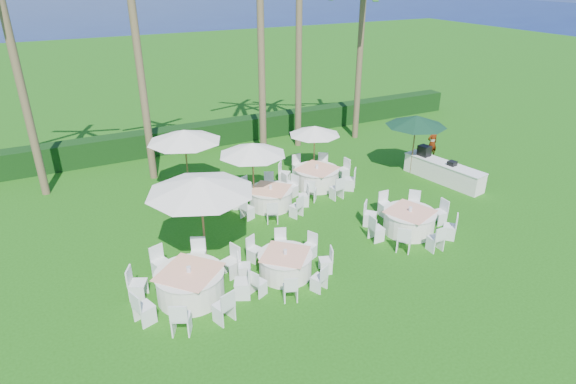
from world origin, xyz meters
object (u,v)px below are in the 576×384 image
(banquet_table_e, at_px, (271,197))
(umbrella_a, at_px, (200,185))
(banquet_table_a, at_px, (190,284))
(buffet_table, at_px, (443,171))
(umbrella_b, at_px, (252,149))
(banquet_table_b, at_px, (285,264))
(umbrella_d, at_px, (315,130))
(banquet_table_f, at_px, (317,177))
(umbrella_green, at_px, (416,121))
(banquet_table_c, at_px, (409,221))
(umbrella_c, at_px, (184,136))
(staff_person, at_px, (432,143))

(banquet_table_e, distance_m, umbrella_a, 4.93)
(banquet_table_a, xyz_separation_m, buffet_table, (12.41, 3.00, 0.01))
(umbrella_a, relative_size, umbrella_b, 1.28)
(banquet_table_a, bearing_deg, umbrella_b, 48.99)
(banquet_table_b, distance_m, umbrella_d, 8.24)
(banquet_table_f, distance_m, buffet_table, 5.65)
(buffet_table, bearing_deg, umbrella_green, 114.08)
(umbrella_b, relative_size, buffet_table, 0.68)
(banquet_table_c, xyz_separation_m, umbrella_d, (-0.41, 6.13, 1.68))
(umbrella_b, height_order, umbrella_c, umbrella_c)
(umbrella_b, xyz_separation_m, buffet_table, (8.42, -1.58, -1.94))
(banquet_table_b, relative_size, umbrella_green, 1.05)
(banquet_table_f, relative_size, staff_person, 2.09)
(umbrella_c, relative_size, staff_person, 1.88)
(umbrella_c, xyz_separation_m, staff_person, (11.95, -1.45, -1.76))
(banquet_table_e, xyz_separation_m, umbrella_a, (-3.54, -2.55, 2.31))
(banquet_table_a, xyz_separation_m, umbrella_d, (7.70, 6.25, 1.66))
(umbrella_a, bearing_deg, umbrella_c, 79.09)
(banquet_table_a, relative_size, banquet_table_b, 1.19)
(banquet_table_e, height_order, staff_person, staff_person)
(banquet_table_c, relative_size, umbrella_green, 1.19)
(banquet_table_b, relative_size, umbrella_c, 0.96)
(banquet_table_e, relative_size, umbrella_c, 0.98)
(buffet_table, bearing_deg, umbrella_d, 145.35)
(umbrella_d, xyz_separation_m, umbrella_green, (4.10, -1.89, 0.38))
(banquet_table_a, height_order, umbrella_a, umbrella_a)
(umbrella_d, distance_m, staff_person, 6.45)
(umbrella_c, bearing_deg, umbrella_d, -6.00)
(banquet_table_b, height_order, buffet_table, buffet_table)
(banquet_table_c, xyz_separation_m, umbrella_green, (3.69, 4.24, 2.07))
(banquet_table_f, xyz_separation_m, umbrella_c, (-5.14, 1.80, 2.12))
(umbrella_a, relative_size, umbrella_c, 1.12)
(buffet_table, relative_size, staff_person, 2.42)
(banquet_table_c, distance_m, staff_person, 7.88)
(banquet_table_c, bearing_deg, umbrella_d, 93.80)
(banquet_table_c, distance_m, buffet_table, 5.18)
(banquet_table_b, bearing_deg, umbrella_green, 27.44)
(umbrella_d, bearing_deg, umbrella_green, -24.75)
(umbrella_d, bearing_deg, buffet_table, -34.65)
(umbrella_b, bearing_deg, buffet_table, -10.64)
(umbrella_a, height_order, umbrella_d, umbrella_a)
(banquet_table_b, distance_m, umbrella_a, 3.57)
(umbrella_b, distance_m, buffet_table, 8.79)
(umbrella_green, bearing_deg, banquet_table_c, -131.08)
(banquet_table_a, xyz_separation_m, banquet_table_b, (2.93, -0.24, -0.07))
(umbrella_green, distance_m, buffet_table, 2.52)
(umbrella_a, bearing_deg, banquet_table_f, 28.94)
(banquet_table_e, bearing_deg, banquet_table_c, -48.79)
(banquet_table_c, bearing_deg, umbrella_c, 132.21)
(banquet_table_a, relative_size, banquet_table_e, 1.15)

